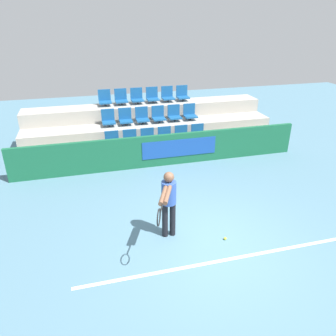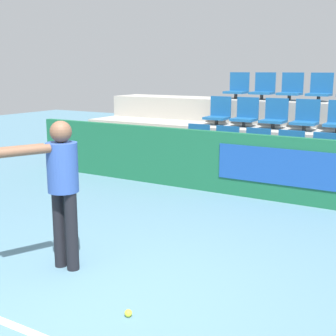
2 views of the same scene
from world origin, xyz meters
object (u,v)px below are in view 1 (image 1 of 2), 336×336
stadium_chair_10 (174,114)px  stadium_chair_11 (190,113)px  stadium_chair_6 (108,119)px  stadium_chair_2 (148,139)px  stadium_chair_1 (130,140)px  stadium_chair_12 (105,99)px  stadium_chair_8 (142,117)px  stadium_chair_17 (182,95)px  tennis_player (168,199)px  stadium_chair_16 (168,95)px  tennis_ball (225,238)px  stadium_chair_15 (152,96)px  stadium_chair_14 (137,97)px  stadium_chair_4 (182,135)px  stadium_chair_7 (125,118)px  stadium_chair_3 (165,137)px  stadium_chair_9 (158,116)px  stadium_chair_13 (121,98)px  stadium_chair_5 (198,134)px  stadium_chair_0 (112,142)px

stadium_chair_10 → stadium_chair_11: (0.59, 0.00, 0.00)m
stadium_chair_6 → stadium_chair_2: bearing=-38.9°
stadium_chair_1 → stadium_chair_12: stadium_chair_12 is taller
stadium_chair_8 → stadium_chair_17: (1.78, 0.96, 0.48)m
stadium_chair_17 → tennis_player: 6.77m
stadium_chair_10 → stadium_chair_16: (0.00, 0.96, 0.48)m
tennis_ball → stadium_chair_17: bearing=81.0°
stadium_chair_15 → stadium_chair_17: 1.19m
tennis_ball → stadium_chair_6: bearing=108.2°
stadium_chair_17 → stadium_chair_14: bearing=180.0°
stadium_chair_1 → tennis_ball: (1.31, -4.84, -0.68)m
stadium_chair_6 → stadium_chair_4: bearing=-22.0°
stadium_chair_7 → tennis_ball: stadium_chair_7 is taller
stadium_chair_2 → stadium_chair_8: size_ratio=1.00×
stadium_chair_16 → tennis_player: stadium_chair_16 is taller
stadium_chair_3 → tennis_player: bearing=-103.5°
stadium_chair_6 → stadium_chair_10: (2.38, 0.00, 0.00)m
stadium_chair_9 → stadium_chair_10: size_ratio=1.00×
stadium_chair_13 → stadium_chair_16: size_ratio=1.00×
stadium_chair_7 → tennis_player: tennis_player is taller
stadium_chair_7 → stadium_chair_14: stadium_chair_14 is taller
stadium_chair_3 → stadium_chair_11: size_ratio=1.00×
stadium_chair_4 → stadium_chair_6: (-2.38, 0.96, 0.48)m
stadium_chair_4 → tennis_player: bearing=-110.5°
stadium_chair_7 → stadium_chair_13: bearing=90.0°
stadium_chair_6 → stadium_chair_10: same height
stadium_chair_16 → stadium_chair_7: bearing=-151.7°
stadium_chair_4 → stadium_chair_16: (0.00, 1.92, 0.96)m
stadium_chair_15 → stadium_chair_17: same height
tennis_player → tennis_ball: size_ratio=23.76×
stadium_chair_7 → stadium_chair_8: bearing=0.0°
stadium_chair_8 → stadium_chair_14: (0.00, 0.96, 0.48)m
stadium_chair_1 → stadium_chair_2: 0.59m
stadium_chair_13 → stadium_chair_15: same height
stadium_chair_5 → stadium_chair_8: (-1.78, 0.96, 0.48)m
stadium_chair_1 → stadium_chair_11: size_ratio=1.00×
stadium_chair_3 → stadium_chair_14: size_ratio=1.00×
stadium_chair_11 → stadium_chair_2: bearing=-151.7°
stadium_chair_7 → stadium_chair_12: bearing=121.8°
stadium_chair_5 → stadium_chair_6: (-2.97, 0.96, 0.48)m
stadium_chair_6 → stadium_chair_10: size_ratio=1.00×
stadium_chair_5 → stadium_chair_13: 3.20m
stadium_chair_11 → stadium_chair_14: bearing=151.7°
stadium_chair_11 → tennis_ball: stadium_chair_11 is taller
stadium_chair_5 → stadium_chair_0: bearing=180.0°
stadium_chair_8 → stadium_chair_15: stadium_chair_15 is taller
stadium_chair_17 → stadium_chair_11: bearing=-90.0°
stadium_chair_4 → stadium_chair_12: size_ratio=1.00×
stadium_chair_8 → tennis_ball: bearing=-83.0°
stadium_chair_4 → stadium_chair_7: bearing=151.7°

